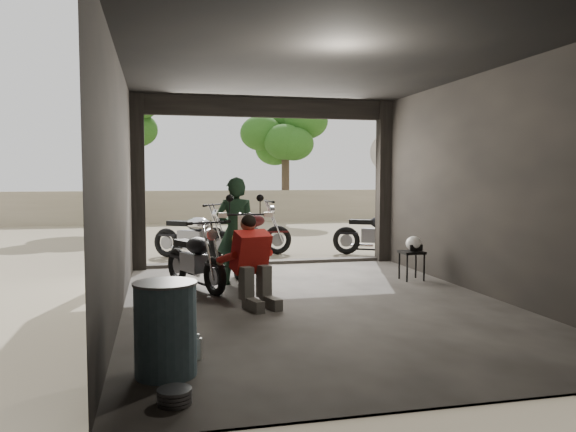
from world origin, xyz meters
name	(u,v)px	position (x,y,z in m)	size (l,w,h in m)	color
ground	(315,304)	(0.00, 0.00, 0.00)	(80.00, 80.00, 0.00)	#7A6D56
garage	(305,207)	(0.00, 0.55, 1.28)	(7.00, 7.13, 3.20)	#2D2B28
boundary_wall	(213,206)	(0.00, 14.00, 0.60)	(18.00, 0.30, 1.20)	gray
tree_left	(126,109)	(-3.00, 12.50, 3.99)	(2.20, 2.20, 5.60)	#382B1E
tree_right	(285,129)	(2.80, 14.00, 3.56)	(2.20, 2.20, 5.00)	#382B1E
main_bike	(242,249)	(-0.79, 1.39, 0.60)	(0.74, 1.81, 1.21)	beige
left_bike	(195,254)	(-1.51, 1.39, 0.54)	(0.65, 1.59, 1.07)	black
outside_bike_a	(193,231)	(-1.33, 4.58, 0.58)	(0.71, 1.72, 1.17)	black
outside_bike_b	(246,228)	(-0.18, 4.83, 0.60)	(0.73, 1.77, 1.20)	#431011
outside_bike_c	(377,229)	(2.59, 4.20, 0.58)	(0.70, 1.70, 1.15)	black
rider	(236,232)	(-0.86, 1.52, 0.85)	(0.62, 0.41, 1.71)	black
mechanic	(255,263)	(-0.82, -0.03, 0.59)	(0.60, 0.81, 1.18)	red
stool	(412,256)	(2.00, 1.26, 0.42)	(0.36, 0.36, 0.50)	black
helmet	(414,244)	(2.04, 1.28, 0.62)	(0.26, 0.27, 0.24)	white
oil_drum	(166,330)	(-2.00, -2.35, 0.41)	(0.52, 0.52, 0.81)	#446473
sign_post	(389,170)	(3.01, 4.57, 1.86)	(0.90, 0.08, 2.71)	black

